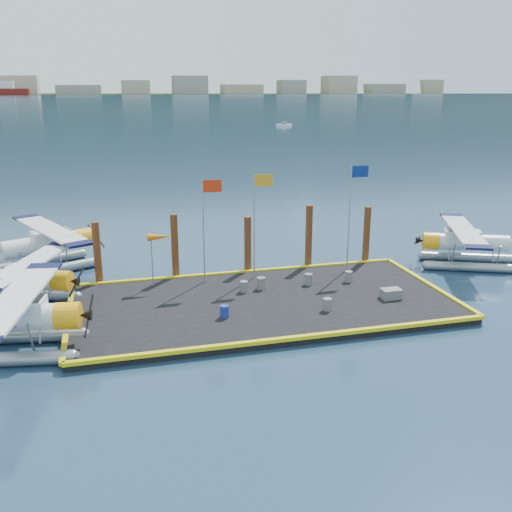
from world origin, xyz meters
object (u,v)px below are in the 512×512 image
at_px(drum_3, 224,311).
at_px(piling_3, 309,239).
at_px(seaplane_a, 10,322).
at_px(piling_0, 98,256).
at_px(seaplane_b, 22,282).
at_px(windsock, 159,238).
at_px(seaplane_c, 45,247).
at_px(piling_4, 366,237).
at_px(flagpole_blue, 353,202).
at_px(piling_2, 248,247).
at_px(drum_0, 244,287).
at_px(flagpole_red, 207,215).
at_px(drum_2, 309,279).
at_px(drum_5, 261,283).
at_px(piling_1, 175,249).
at_px(crate, 391,294).
at_px(seaplane_d, 468,245).
at_px(drum_1, 327,304).
at_px(drum_4, 349,276).

height_order(drum_3, piling_3, piling_3).
relative_size(seaplane_a, piling_0, 2.53).
relative_size(seaplane_b, piling_3, 2.06).
height_order(seaplane_a, windsock, seaplane_a).
xyz_separation_m(seaplane_c, piling_4, (20.28, -4.37, 0.43)).
height_order(flagpole_blue, piling_2, flagpole_blue).
height_order(seaplane_b, drum_0, seaplane_b).
height_order(flagpole_red, piling_2, flagpole_red).
bearing_deg(drum_3, seaplane_c, 128.87).
relative_size(drum_2, piling_3, 0.15).
bearing_deg(piling_3, seaplane_a, -154.44).
relative_size(seaplane_a, seaplane_c, 1.03).
distance_m(drum_2, drum_5, 2.85).
relative_size(drum_3, piling_1, 0.15).
height_order(drum_0, piling_1, piling_1).
bearing_deg(piling_2, piling_0, 180.00).
height_order(piling_3, piling_4, piling_3).
xyz_separation_m(drum_2, flagpole_red, (-5.52, 2.01, 3.67)).
relative_size(drum_0, piling_4, 0.15).
height_order(seaplane_c, crate, seaplane_c).
distance_m(seaplane_b, crate, 19.84).
bearing_deg(piling_2, flagpole_blue, -14.48).
bearing_deg(piling_0, flagpole_blue, -6.01).
bearing_deg(piling_3, piling_4, 0.00).
distance_m(seaplane_d, piling_2, 14.54).
bearing_deg(drum_1, piling_0, 146.08).
distance_m(drum_0, flagpole_red, 4.61).
height_order(drum_2, flagpole_red, flagpole_red).
height_order(drum_4, drum_5, drum_5).
xyz_separation_m(seaplane_a, piling_3, (16.72, 7.99, 0.59)).
height_order(drum_1, piling_1, piling_1).
xyz_separation_m(seaplane_b, drum_4, (18.11, -1.69, -0.68)).
xyz_separation_m(drum_2, piling_3, (1.27, 3.61, 1.43)).
height_order(drum_1, piling_0, piling_0).
height_order(seaplane_c, drum_2, seaplane_c).
distance_m(seaplane_c, seaplane_d, 27.40).
relative_size(piling_0, piling_4, 1.00).
relative_size(seaplane_c, drum_2, 15.21).
xyz_separation_m(seaplane_d, piling_4, (-6.43, 1.77, 0.52)).
bearing_deg(drum_2, piling_4, 34.42).
height_order(drum_5, piling_2, piling_2).
xyz_separation_m(seaplane_d, piling_3, (-10.43, 1.77, 0.67)).
xyz_separation_m(seaplane_b, piling_0, (3.94, 2.05, 0.60)).
bearing_deg(flagpole_red, seaplane_d, -0.55).
relative_size(seaplane_b, piling_1, 2.11).
bearing_deg(crate, seaplane_b, 165.95).
bearing_deg(piling_4, seaplane_c, 167.85).
height_order(seaplane_a, piling_1, piling_1).
xyz_separation_m(seaplane_c, flagpole_blue, (18.48, -5.97, 3.11)).
relative_size(drum_0, drum_4, 0.97).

